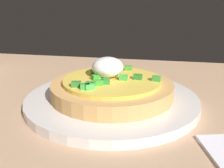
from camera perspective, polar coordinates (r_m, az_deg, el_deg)
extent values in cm
cube|color=tan|center=(38.50, -0.62, -9.22)|extent=(102.28, 73.65, 2.73)
cylinder|color=silver|center=(42.44, 0.00, -3.43)|extent=(27.24, 27.24, 1.37)
cylinder|color=tan|center=(41.79, 0.00, -1.14)|extent=(19.12, 19.12, 2.25)
cylinder|color=#E8C349|center=(41.33, 0.00, 0.70)|extent=(15.34, 15.34, 0.57)
ellipsoid|color=white|center=(41.96, -0.93, 3.65)|extent=(5.04, 5.04, 3.19)
cube|color=#2C8A36|center=(38.84, -1.47, 0.57)|extent=(1.35, 0.92, 0.80)
cube|color=green|center=(44.67, 0.12, 3.00)|extent=(1.28, 1.50, 0.80)
cube|color=#337B2F|center=(37.98, -7.73, -0.02)|extent=(1.41, 1.03, 0.80)
cube|color=green|center=(40.83, -3.44, 1.45)|extent=(1.49, 1.45, 0.80)
cube|color=green|center=(36.81, -4.85, -0.52)|extent=(1.51, 1.40, 0.80)
cube|color=green|center=(38.31, -2.86, 0.29)|extent=(1.44, 1.10, 0.80)
cube|color=green|center=(40.68, 2.45, 1.40)|extent=(1.31, 0.85, 0.80)
cube|color=green|center=(47.30, 0.22, 3.89)|extent=(1.34, 0.89, 0.80)
cube|color=#2F8B30|center=(37.58, -4.70, -0.12)|extent=(1.29, 0.81, 0.80)
cube|color=green|center=(36.62, -5.98, -0.67)|extent=(1.46, 1.14, 0.80)
cube|color=#46962F|center=(46.11, 3.53, 3.46)|extent=(1.30, 0.83, 0.80)
cube|color=#2F7D38|center=(43.89, -3.82, 2.67)|extent=(0.99, 1.39, 0.80)
cube|color=#2F7C2C|center=(41.20, 5.55, 1.55)|extent=(1.39, 0.99, 0.80)
cube|color=green|center=(40.72, 9.55, 1.17)|extent=(1.45, 1.12, 0.80)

